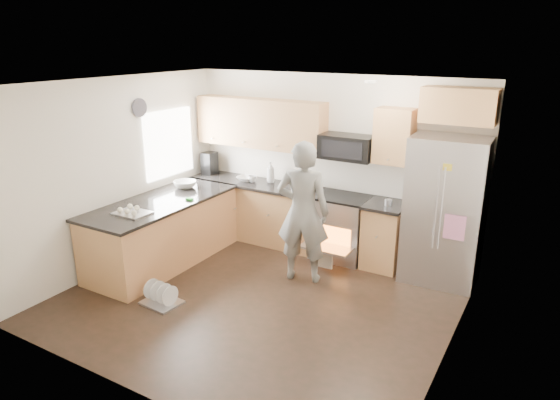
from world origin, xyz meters
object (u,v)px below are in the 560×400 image
Objects in this scene: dish_rack at (161,298)px; refrigerator at (445,210)px; person at (303,212)px; stove_range at (342,213)px.

refrigerator is at bearing 41.18° from dish_rack.
refrigerator is at bearing -165.88° from person.
dish_rack is (-1.15, -1.46, -0.86)m from person.
dish_rack is at bearing -118.77° from stove_range.
refrigerator is 3.73m from dish_rack.
refrigerator reaches higher than dish_rack.
stove_range is 1.45m from refrigerator.
dish_rack is at bearing -141.54° from refrigerator.
refrigerator is 1.82m from person.
dish_rack is at bearing 35.34° from person.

